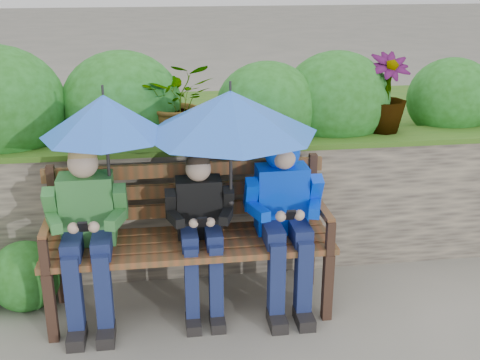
{
  "coord_description": "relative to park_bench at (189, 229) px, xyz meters",
  "views": [
    {
      "loc": [
        -0.53,
        -3.58,
        2.31
      ],
      "look_at": [
        0.0,
        0.1,
        0.95
      ],
      "focal_mm": 45.0,
      "sensor_mm": 36.0,
      "label": 1
    }
  ],
  "objects": [
    {
      "name": "ground",
      "position": [
        0.34,
        -0.19,
        -0.58
      ],
      "size": [
        60.0,
        60.0,
        0.0
      ],
      "primitive_type": "plane",
      "color": "slate",
      "rests_on": "ground"
    },
    {
      "name": "park_bench",
      "position": [
        0.0,
        0.0,
        0.0
      ],
      "size": [
        1.94,
        0.57,
        1.02
      ],
      "color": "#342219",
      "rests_on": "ground"
    },
    {
      "name": "garden_backdrop",
      "position": [
        0.37,
        1.4,
        0.07
      ],
      "size": [
        8.03,
        2.85,
        1.88
      ],
      "color": "#4B453E",
      "rests_on": "ground"
    },
    {
      "name": "boy_right",
      "position": [
        0.65,
        -0.08,
        0.15
      ],
      "size": [
        0.52,
        0.63,
        1.22
      ],
      "color": "#043FE3",
      "rests_on": "ground"
    },
    {
      "name": "umbrella_left",
      "position": [
        -0.5,
        -0.02,
        0.82
      ],
      "size": [
        0.82,
        0.82,
        0.85
      ],
      "color": "blue",
      "rests_on": "ground"
    },
    {
      "name": "boy_middle",
      "position": [
        0.08,
        -0.09,
        0.07
      ],
      "size": [
        0.46,
        0.53,
        1.13
      ],
      "color": "black",
      "rests_on": "ground"
    },
    {
      "name": "boy_left",
      "position": [
        -0.66,
        -0.1,
        0.11
      ],
      "size": [
        0.52,
        0.61,
        1.22
      ],
      "color": "#388B3F",
      "rests_on": "ground"
    },
    {
      "name": "umbrella_right",
      "position": [
        0.28,
        -0.07,
        0.82
      ],
      "size": [
        1.14,
        1.14,
        0.84
      ],
      "color": "blue",
      "rests_on": "ground"
    }
  ]
}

